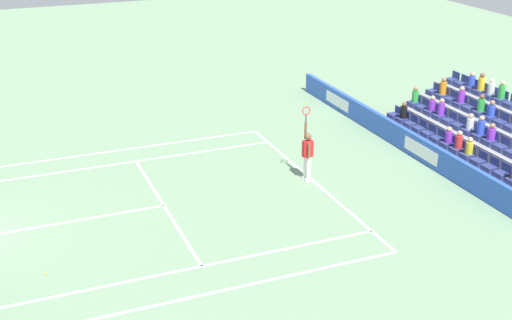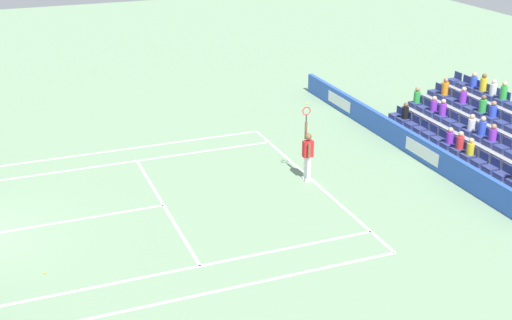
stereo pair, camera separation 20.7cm
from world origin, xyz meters
TOP-DOWN VIEW (x-y plane):
  - line_baseline at (0.00, -11.89)m, footprint 10.97×0.10m
  - line_service at (0.00, -6.40)m, footprint 8.23×0.10m
  - line_centre_service at (0.00, -3.20)m, footprint 0.10×6.40m
  - line_singles_sideline_left at (4.12, -5.95)m, footprint 0.10×11.89m
  - line_singles_sideline_right at (-4.12, -5.95)m, footprint 0.10×11.89m
  - line_doubles_sideline_left at (5.49, -5.95)m, footprint 0.10×11.89m
  - line_doubles_sideline_right at (-5.49, -5.95)m, footprint 0.10×11.89m
  - line_centre_mark at (0.00, -11.79)m, footprint 0.10×0.20m
  - sponsor_barrier at (0.00, -16.58)m, footprint 20.05×0.22m
  - tennis_player at (0.13, -11.73)m, footprint 0.53×0.37m
  - stadium_stand at (0.01, -19.51)m, footprint 8.06×3.80m
  - loose_tennis_ball at (-2.95, -2.30)m, footprint 0.07×0.07m

SIDE VIEW (x-z plane):
  - line_baseline at x=0.00m, z-range 0.00..0.01m
  - line_service at x=0.00m, z-range 0.00..0.01m
  - line_centre_service at x=0.00m, z-range 0.00..0.01m
  - line_singles_sideline_left at x=4.12m, z-range 0.00..0.01m
  - line_singles_sideline_right at x=-4.12m, z-range 0.00..0.01m
  - line_doubles_sideline_left at x=5.49m, z-range 0.00..0.01m
  - line_doubles_sideline_right at x=-5.49m, z-range 0.00..0.01m
  - line_centre_mark at x=0.00m, z-range 0.00..0.01m
  - loose_tennis_ball at x=-2.95m, z-range 0.00..0.07m
  - sponsor_barrier at x=0.00m, z-range 0.00..0.91m
  - stadium_stand at x=0.01m, z-range -0.61..2.00m
  - tennis_player at x=0.13m, z-range -0.43..2.42m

